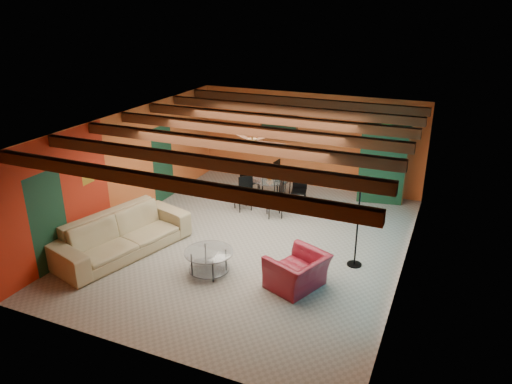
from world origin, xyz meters
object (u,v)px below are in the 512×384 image
at_px(armchair, 297,271).
at_px(coffee_table, 209,262).
at_px(floor_lamp, 358,224).
at_px(armoire, 384,165).
at_px(sofa, 122,234).
at_px(potted_plant, 388,119).
at_px(dining_table, 270,187).
at_px(vase, 270,166).

xyz_separation_m(armchair, coffee_table, (-1.76, -0.22, -0.09)).
distance_m(armchair, coffee_table, 1.78).
bearing_deg(armchair, coffee_table, -60.90).
bearing_deg(floor_lamp, armoire, 91.89).
height_order(sofa, potted_plant, potted_plant).
bearing_deg(potted_plant, dining_table, -150.36).
bearing_deg(coffee_table, floor_lamp, 29.46).
height_order(coffee_table, potted_plant, potted_plant).
bearing_deg(vase, sofa, -117.31).
relative_size(dining_table, vase, 10.41).
bearing_deg(sofa, floor_lamp, -57.26).
xyz_separation_m(coffee_table, vase, (-0.20, 3.73, 0.83)).
xyz_separation_m(sofa, potted_plant, (4.57, 5.21, 1.81)).
bearing_deg(coffee_table, dining_table, 93.04).
bearing_deg(potted_plant, armchair, -97.93).
relative_size(coffee_table, potted_plant, 1.86).
xyz_separation_m(sofa, armchair, (3.87, 0.19, -0.09)).
bearing_deg(vase, potted_plant, 29.64).
distance_m(floor_lamp, vase, 3.60).
relative_size(sofa, vase, 16.18).
height_order(armoire, vase, armoire).
xyz_separation_m(dining_table, armoire, (2.66, 1.51, 0.50)).
xyz_separation_m(floor_lamp, potted_plant, (-0.12, 3.78, 1.31)).
bearing_deg(sofa, armchair, -71.39).
distance_m(coffee_table, armoire, 5.84).
xyz_separation_m(armoire, floor_lamp, (0.12, -3.78, -0.06)).
bearing_deg(floor_lamp, armchair, -123.62).
height_order(dining_table, armoire, armoire).
height_order(dining_table, potted_plant, potted_plant).
xyz_separation_m(coffee_table, dining_table, (-0.20, 3.73, 0.25)).
relative_size(coffee_table, dining_table, 0.51).
distance_m(floor_lamp, potted_plant, 4.00).
distance_m(coffee_table, potted_plant, 6.13).
distance_m(sofa, armoire, 6.96).
distance_m(potted_plant, vase, 3.28).
xyz_separation_m(armchair, vase, (-1.96, 3.51, 0.74)).
xyz_separation_m(sofa, vase, (1.91, 3.70, 0.65)).
bearing_deg(vase, armoire, 29.64).
height_order(sofa, coffee_table, sofa).
relative_size(floor_lamp, vase, 10.21).
distance_m(coffee_table, dining_table, 3.74).
bearing_deg(potted_plant, floor_lamp, -88.11).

